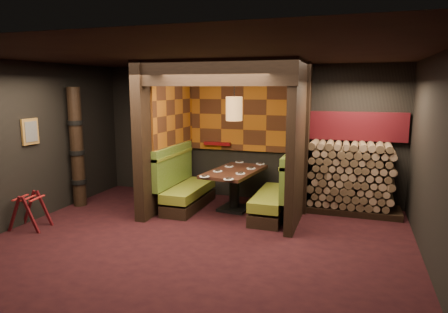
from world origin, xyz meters
TOP-DOWN VIEW (x-y plane):
  - floor at (0.00, 0.00)m, footprint 6.50×5.50m
  - ceiling at (0.00, 0.00)m, footprint 6.50×5.50m
  - wall_back at (0.00, 2.76)m, footprint 6.50×0.02m
  - wall_front at (0.00, -2.76)m, footprint 6.50×0.02m
  - wall_left at (-3.26, 0.00)m, footprint 0.02×5.50m
  - wall_right at (3.26, 0.00)m, footprint 0.02×5.50m
  - partition_left at (-1.35, 1.65)m, footprint 0.20×2.20m
  - partition_right at (1.30, 1.70)m, footprint 0.15×2.10m
  - header_beam at (-0.02, 0.70)m, footprint 2.85×0.18m
  - tapa_back_panel at (-0.02, 2.71)m, footprint 2.40×0.06m
  - tapa_side_panel at (-1.23, 1.82)m, footprint 0.04×1.85m
  - lacquer_shelf at (-0.60, 2.65)m, footprint 0.60×0.12m
  - booth_bench_left at (-0.96, 1.65)m, footprint 0.68×1.60m
  - booth_bench_right at (0.93, 1.65)m, footprint 0.68×1.60m
  - dining_table at (0.05, 1.79)m, footprint 1.02×1.62m
  - place_settings at (0.05, 1.79)m, footprint 0.86×1.80m
  - pendant_lamp at (0.05, 1.74)m, footprint 0.31×0.31m
  - framed_picture at (-3.22, 0.10)m, footprint 0.05×0.36m
  - luggage_rack at (-2.97, -0.31)m, footprint 0.67×0.52m
  - totem_column at (-3.05, 1.10)m, footprint 0.31×0.31m
  - firewood_stack at (2.29, 2.35)m, footprint 1.73×0.70m
  - mosaic_header at (2.29, 2.68)m, footprint 1.83×0.10m
  - bay_front_post at (1.39, 1.96)m, footprint 0.08×0.08m

SIDE VIEW (x-z plane):
  - floor at x=0.00m, z-range -0.02..0.00m
  - luggage_rack at x=-2.97m, z-range 0.00..0.66m
  - booth_bench_left at x=-0.96m, z-range -0.17..0.97m
  - booth_bench_right at x=0.93m, z-range -0.17..0.97m
  - dining_table at x=0.05m, z-range 0.17..0.97m
  - firewood_stack at x=2.29m, z-range 0.00..1.36m
  - place_settings at x=0.05m, z-range 0.80..0.83m
  - lacquer_shelf at x=-0.60m, z-range 1.15..1.21m
  - totem_column at x=-3.05m, z-range -0.01..2.39m
  - wall_back at x=0.00m, z-range 0.00..2.85m
  - wall_front at x=0.00m, z-range 0.00..2.85m
  - wall_left at x=-3.26m, z-range 0.00..2.85m
  - wall_right at x=3.26m, z-range 0.00..2.85m
  - partition_left at x=-1.35m, z-range 0.00..2.85m
  - partition_right at x=1.30m, z-range 0.00..2.85m
  - bay_front_post at x=1.39m, z-range 0.00..2.85m
  - framed_picture at x=-3.22m, z-range 1.39..1.85m
  - mosaic_header at x=2.29m, z-range 1.36..1.92m
  - tapa_back_panel at x=-0.02m, z-range 1.04..2.60m
  - tapa_side_panel at x=-1.23m, z-range 1.12..2.58m
  - pendant_lamp at x=0.05m, z-range 1.45..2.54m
  - header_beam at x=-0.02m, z-range 2.41..2.85m
  - ceiling at x=0.00m, z-range 2.85..2.87m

